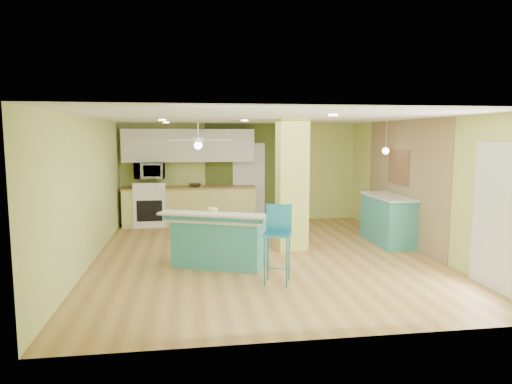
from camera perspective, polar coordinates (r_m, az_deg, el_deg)
floor at (r=8.43m, az=0.83°, el=-8.01°), size 6.00×7.00×0.01m
ceiling at (r=8.15m, az=0.86°, el=9.29°), size 6.00×7.00×0.01m
wall_back at (r=11.66m, az=-1.92°, el=2.43°), size 6.00×0.01×2.50m
wall_front at (r=4.81m, az=7.58°, el=-4.23°), size 6.00×0.01×2.50m
wall_left at (r=8.27m, az=-20.17°, el=0.11°), size 0.01×7.00×2.50m
wall_right at (r=9.17m, az=19.71°, el=0.77°), size 0.01×7.00×2.50m
wood_panel at (r=9.69m, az=17.96°, el=1.16°), size 0.02×3.40×2.50m
olive_accent at (r=11.66m, az=-0.94°, el=2.44°), size 2.20×0.02×2.50m
interior_door at (r=11.66m, az=-0.92°, el=1.20°), size 0.82×0.05×2.00m
french_door at (r=7.25m, az=27.96°, el=-2.80°), size 0.04×1.08×2.10m
column at (r=8.81m, az=4.50°, el=0.92°), size 0.55×0.55×2.50m
kitchen_run at (r=11.37m, az=-8.26°, el=-1.71°), size 3.25×0.63×0.94m
stove at (r=11.40m, az=-13.04°, el=-1.85°), size 0.76×0.66×1.08m
upper_cabinets at (r=11.36m, az=-8.39°, el=5.78°), size 3.20×0.34×0.80m
microwave at (r=11.31m, az=-13.16°, el=2.62°), size 0.70×0.48×0.39m
ceiling_fan at (r=10.04m, az=-7.25°, el=6.37°), size 1.41×1.41×0.61m
pendant_lamp at (r=9.64m, az=15.90°, el=4.98°), size 0.14×0.14×0.69m
wall_decor at (r=9.84m, az=17.39°, el=3.02°), size 0.03×0.90×0.70m
peninsula at (r=7.76m, az=-4.60°, el=-5.99°), size 1.90×1.50×0.95m
bar_stool at (r=6.81m, az=2.76°, el=-4.87°), size 0.49×0.49×1.17m
side_counter at (r=9.71m, az=16.15°, el=-3.27°), size 0.65×1.53×0.98m
fruit_bowl at (r=11.26m, az=-7.64°, el=0.83°), size 0.35×0.35×0.08m
canister at (r=7.57m, az=-5.42°, el=-2.67°), size 0.17×0.17×0.18m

